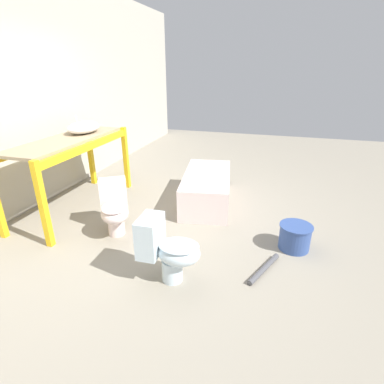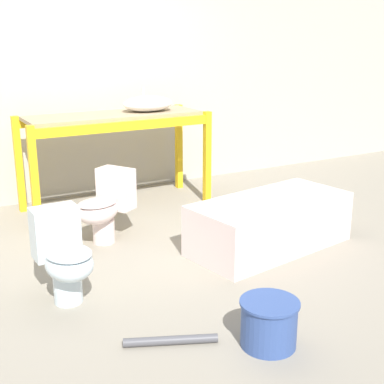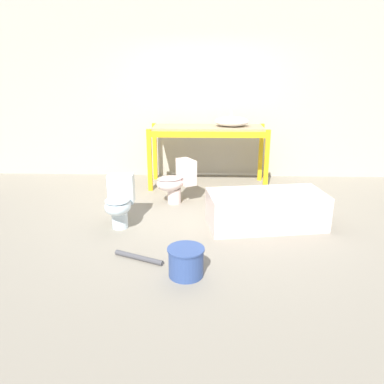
{
  "view_description": "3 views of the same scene",
  "coord_description": "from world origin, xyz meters",
  "px_view_note": "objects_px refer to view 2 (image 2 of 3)",
  "views": [
    {
      "loc": [
        -3.2,
        -1.47,
        1.89
      ],
      "look_at": [
        -0.19,
        -0.58,
        0.58
      ],
      "focal_mm": 28.0,
      "sensor_mm": 36.0,
      "label": 1
    },
    {
      "loc": [
        -1.91,
        -4.01,
        1.81
      ],
      "look_at": [
        -0.06,
        -0.71,
        0.69
      ],
      "focal_mm": 50.0,
      "sensor_mm": 36.0,
      "label": 2
    },
    {
      "loc": [
        0.05,
        -4.96,
        1.91
      ],
      "look_at": [
        -0.11,
        -0.64,
        0.49
      ],
      "focal_mm": 35.0,
      "sensor_mm": 36.0,
      "label": 3
    }
  ],
  "objects_px": {
    "toilet_near": "(105,205)",
    "toilet_far": "(64,255)",
    "bucket_white": "(269,322)",
    "sink_basin": "(148,104)",
    "bathtub_main": "(270,220)"
  },
  "relations": [
    {
      "from": "toilet_far",
      "to": "bucket_white",
      "type": "bearing_deg",
      "value": -54.49
    },
    {
      "from": "toilet_near",
      "to": "bathtub_main",
      "type": "bearing_deg",
      "value": 23.88
    },
    {
      "from": "toilet_near",
      "to": "toilet_far",
      "type": "height_order",
      "value": "same"
    },
    {
      "from": "sink_basin",
      "to": "toilet_far",
      "type": "bearing_deg",
      "value": -129.37
    },
    {
      "from": "sink_basin",
      "to": "bathtub_main",
      "type": "distance_m",
      "value": 1.97
    },
    {
      "from": "bucket_white",
      "to": "toilet_near",
      "type": "bearing_deg",
      "value": 96.8
    },
    {
      "from": "sink_basin",
      "to": "toilet_far",
      "type": "relative_size",
      "value": 0.86
    },
    {
      "from": "toilet_far",
      "to": "bucket_white",
      "type": "height_order",
      "value": "toilet_far"
    },
    {
      "from": "bathtub_main",
      "to": "toilet_near",
      "type": "relative_size",
      "value": 2.35
    },
    {
      "from": "sink_basin",
      "to": "toilet_far",
      "type": "xyz_separation_m",
      "value": [
        -1.5,
        -1.82,
        -0.75
      ]
    },
    {
      "from": "toilet_near",
      "to": "toilet_far",
      "type": "relative_size",
      "value": 1.02
    },
    {
      "from": "bathtub_main",
      "to": "toilet_far",
      "type": "xyz_separation_m",
      "value": [
        -1.84,
        -0.08,
        0.09
      ]
    },
    {
      "from": "toilet_near",
      "to": "toilet_far",
      "type": "distance_m",
      "value": 1.13
    },
    {
      "from": "bathtub_main",
      "to": "toilet_far",
      "type": "bearing_deg",
      "value": 173.16
    },
    {
      "from": "bathtub_main",
      "to": "toilet_near",
      "type": "distance_m",
      "value": 1.47
    }
  ]
}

